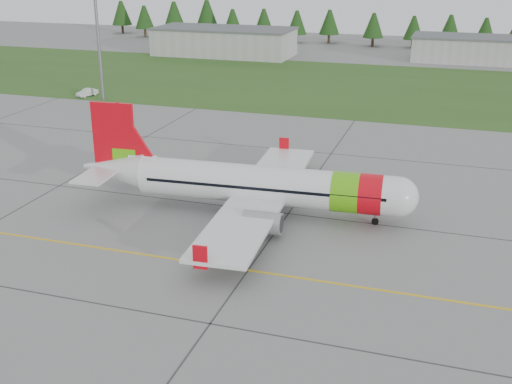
% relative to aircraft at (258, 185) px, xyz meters
% --- Properties ---
extents(ground, '(320.00, 320.00, 0.00)m').
position_rel_aircraft_xyz_m(ground, '(-7.17, -19.29, -2.83)').
color(ground, gray).
rests_on(ground, ground).
extents(aircraft, '(32.38, 29.85, 9.80)m').
position_rel_aircraft_xyz_m(aircraft, '(0.00, 0.00, 0.00)').
color(aircraft, silver).
rests_on(aircraft, ground).
extents(service_van, '(1.68, 1.63, 3.93)m').
position_rel_aircraft_xyz_m(service_van, '(-43.36, 40.54, -0.86)').
color(service_van, silver).
rests_on(service_van, ground).
extents(grass_strip, '(320.00, 50.00, 0.03)m').
position_rel_aircraft_xyz_m(grass_strip, '(-7.17, 62.71, -2.81)').
color(grass_strip, '#30561E').
rests_on(grass_strip, ground).
extents(taxi_guideline, '(120.00, 0.25, 0.02)m').
position_rel_aircraft_xyz_m(taxi_guideline, '(-7.17, -11.29, -2.82)').
color(taxi_guideline, gold).
rests_on(taxi_guideline, ground).
extents(hangar_west, '(32.00, 14.00, 6.00)m').
position_rel_aircraft_xyz_m(hangar_west, '(-37.17, 90.71, 0.17)').
color(hangar_west, '#A8A8A3').
rests_on(hangar_west, ground).
extents(hangar_east, '(24.00, 12.00, 5.20)m').
position_rel_aircraft_xyz_m(hangar_east, '(17.83, 98.71, -0.23)').
color(hangar_east, '#A8A8A3').
rests_on(hangar_east, ground).
extents(floodlight_mast, '(0.50, 0.50, 20.00)m').
position_rel_aircraft_xyz_m(floodlight_mast, '(-39.17, 38.71, 7.17)').
color(floodlight_mast, slate).
rests_on(floodlight_mast, ground).
extents(treeline, '(160.00, 8.00, 10.00)m').
position_rel_aircraft_xyz_m(treeline, '(-7.17, 118.71, 2.17)').
color(treeline, '#1C3F14').
rests_on(treeline, ground).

